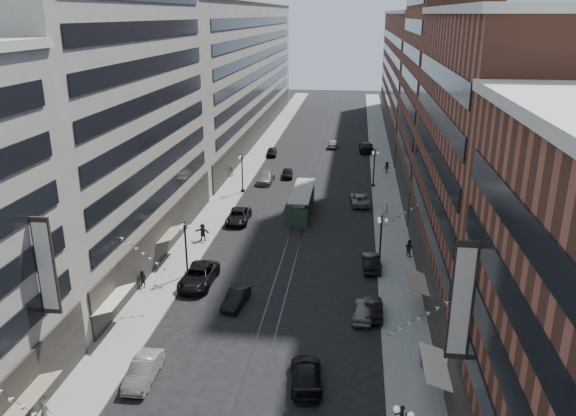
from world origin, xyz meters
The scene contains 37 objects.
ground centered at (0.00, 60.00, 0.00)m, with size 220.00×220.00×0.00m, color black.
sidewalk_west centered at (-11.00, 70.00, 0.07)m, with size 4.00×180.00×0.15m, color gray.
sidewalk_east centered at (11.00, 70.00, 0.07)m, with size 4.00×180.00×0.15m, color gray.
rail_west centered at (-0.70, 70.00, 0.01)m, with size 0.12×180.00×0.02m, color #2D2D33.
rail_east centered at (0.70, 70.00, 0.01)m, with size 0.12×180.00×0.02m, color #2D2D33.
building_west_mid centered at (-17.00, 33.00, 14.00)m, with size 8.00×36.00×28.00m, color #9E998C.
building_west_far centered at (-17.00, 96.00, 13.00)m, with size 8.00×90.00×26.00m, color #9E998C.
building_east_mid centered at (17.00, 28.00, 12.00)m, with size 8.00×30.00×24.00m, color brown.
building_east_tower centered at (17.00, 56.00, 21.00)m, with size 8.00×26.00×42.00m, color brown.
building_east_far centered at (17.00, 105.00, 12.00)m, with size 8.00×72.00×24.00m, color brown.
lamppost_sw_far centered at (-9.20, 28.00, 3.10)m, with size 1.03×1.14×5.52m.
lamppost_sw_mid centered at (-9.20, 55.00, 3.10)m, with size 1.03×1.14×5.52m.
lamppost_se_far centered at (9.20, 32.00, 3.10)m, with size 1.03×1.14×5.52m.
lamppost_se_mid centered at (9.20, 60.00, 3.10)m, with size 1.03×1.14×5.52m.
streetcar centered at (0.00, 47.54, 1.40)m, with size 2.43×11.00×3.04m.
car_1 centered at (-7.52, 11.89, 0.76)m, with size 1.60×4.60×1.52m, color gray.
car_2 centered at (-7.67, 26.51, 0.84)m, with size 2.79×6.05×1.68m, color black.
car_4 centered at (7.57, 22.19, 0.72)m, with size 1.70×4.23×1.44m, color slate.
car_5 centered at (-3.36, 23.03, 0.69)m, with size 1.46×4.17×1.38m, color black.
car_6 centered at (3.67, 12.77, 0.75)m, with size 2.09×5.14×1.49m, color black.
pedestrian_1 centered at (-11.94, 6.97, 1.06)m, with size 0.89×0.49×1.82m, color gray.
pedestrian_2 centered at (-12.50, 24.94, 1.00)m, with size 0.83×0.45×1.70m, color black.
pedestrian_4 centered at (11.72, 15.44, 1.05)m, with size 1.06×0.48×1.80m, color #A19A85.
car_7 centered at (-7.38, 43.31, 0.77)m, with size 2.54×5.51×1.53m, color black.
car_8 centered at (-6.80, 60.52, 0.80)m, with size 2.25×5.53×1.61m, color slate.
car_9 centered at (-8.40, 77.12, 0.72)m, with size 1.71×4.25×1.45m, color black.
car_10 centered at (8.40, 31.81, 0.76)m, with size 1.60×4.60×1.51m, color black.
car_11 centered at (7.26, 51.75, 0.74)m, with size 2.45×5.31×1.48m, color slate.
car_12 centered at (8.40, 82.37, 0.90)m, with size 2.51×6.18×1.79m, color black.
car_13 centered at (-3.89, 63.59, 0.69)m, with size 1.62×4.04×1.38m, color black.
car_14 centered at (2.20, 84.96, 0.70)m, with size 1.48×4.23×1.40m, color slate.
pedestrian_5 centered at (-10.05, 36.78, 1.12)m, with size 1.79×0.52×1.93m, color black.
pedestrian_6 centered at (-12.48, 63.00, 0.96)m, with size 0.95×0.43×1.62m, color gray.
pedestrian_7 centered at (12.31, 35.12, 1.06)m, with size 0.89×0.49×1.83m, color black.
pedestrian_8 centered at (10.42, 47.27, 1.11)m, with size 0.70×0.46×1.93m, color beige.
pedestrian_9 centered at (11.48, 67.48, 1.07)m, with size 1.19×0.49×1.85m, color black.
car_extra_0 centered at (8.40, 22.63, 0.69)m, with size 1.46×4.20×1.38m, color black.
Camera 1 is at (6.36, -19.47, 23.99)m, focal length 35.00 mm.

